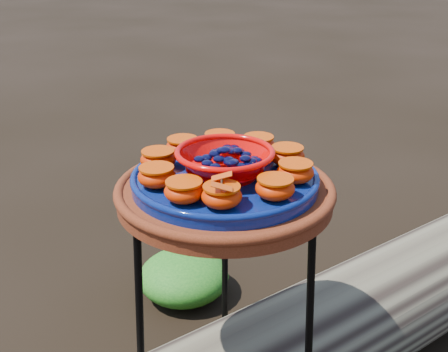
{
  "coord_description": "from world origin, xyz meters",
  "views": [
    {
      "loc": [
        0.0,
        -1.05,
        1.21
      ],
      "look_at": [
        -0.0,
        0.0,
        0.76
      ],
      "focal_mm": 45.0,
      "sensor_mm": 36.0,
      "label": 1
    }
  ],
  "objects_px": {
    "plant_stand": "(225,337)",
    "red_bowl": "(225,163)",
    "terracotta_saucer": "(225,194)",
    "driftwood_log": "(353,321)",
    "cobalt_plate": "(225,181)"
  },
  "relations": [
    {
      "from": "terracotta_saucer",
      "to": "red_bowl",
      "type": "xyz_separation_m",
      "value": [
        0.0,
        0.0,
        0.07
      ]
    },
    {
      "from": "terracotta_saucer",
      "to": "driftwood_log",
      "type": "distance_m",
      "value": 0.73
    },
    {
      "from": "red_bowl",
      "to": "driftwood_log",
      "type": "height_order",
      "value": "red_bowl"
    },
    {
      "from": "terracotta_saucer",
      "to": "driftwood_log",
      "type": "xyz_separation_m",
      "value": [
        0.38,
        0.3,
        -0.55
      ]
    },
    {
      "from": "cobalt_plate",
      "to": "red_bowl",
      "type": "height_order",
      "value": "red_bowl"
    },
    {
      "from": "cobalt_plate",
      "to": "driftwood_log",
      "type": "bearing_deg",
      "value": 38.37
    },
    {
      "from": "plant_stand",
      "to": "cobalt_plate",
      "type": "height_order",
      "value": "cobalt_plate"
    },
    {
      "from": "plant_stand",
      "to": "red_bowl",
      "type": "distance_m",
      "value": 0.44
    },
    {
      "from": "plant_stand",
      "to": "driftwood_log",
      "type": "xyz_separation_m",
      "value": [
        0.38,
        0.3,
        -0.19
      ]
    },
    {
      "from": "plant_stand",
      "to": "driftwood_log",
      "type": "distance_m",
      "value": 0.51
    },
    {
      "from": "terracotta_saucer",
      "to": "plant_stand",
      "type": "bearing_deg",
      "value": 0.0
    },
    {
      "from": "terracotta_saucer",
      "to": "red_bowl",
      "type": "relative_size",
      "value": 2.33
    },
    {
      "from": "cobalt_plate",
      "to": "red_bowl",
      "type": "xyz_separation_m",
      "value": [
        0.0,
        0.0,
        0.04
      ]
    },
    {
      "from": "red_bowl",
      "to": "plant_stand",
      "type": "bearing_deg",
      "value": 0.0
    },
    {
      "from": "terracotta_saucer",
      "to": "cobalt_plate",
      "type": "relative_size",
      "value": 1.17
    }
  ]
}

